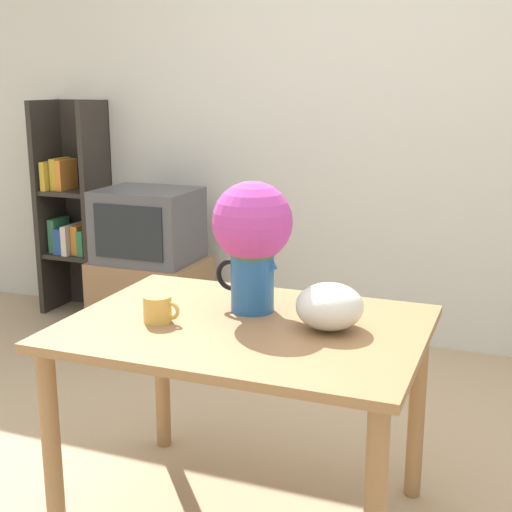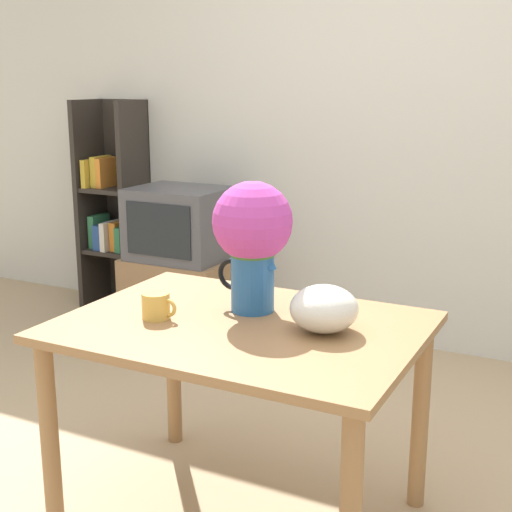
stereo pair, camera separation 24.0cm
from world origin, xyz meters
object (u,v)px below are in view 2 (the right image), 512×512
(flower_vase, at_px, (252,234))
(white_bowl, at_px, (324,309))
(tv_set, at_px, (180,223))
(coffee_mug, at_px, (157,306))

(flower_vase, xyz_separation_m, white_bowl, (0.30, -0.08, -0.19))
(tv_set, bearing_deg, flower_vase, -49.10)
(coffee_mug, xyz_separation_m, white_bowl, (0.54, 0.14, 0.03))
(flower_vase, relative_size, tv_set, 0.82)
(flower_vase, distance_m, coffee_mug, 0.40)
(coffee_mug, height_order, tv_set, tv_set)
(white_bowl, xyz_separation_m, tv_set, (-1.48, 1.45, -0.12))
(flower_vase, bearing_deg, coffee_mug, -137.72)
(flower_vase, xyz_separation_m, tv_set, (-1.18, 1.36, -0.31))
(coffee_mug, distance_m, white_bowl, 0.56)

